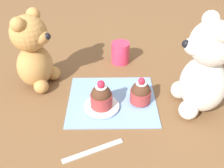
{
  "coord_description": "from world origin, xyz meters",
  "views": [
    {
      "loc": [
        0.54,
        -0.01,
        0.45
      ],
      "look_at": [
        0.0,
        0.0,
        0.06
      ],
      "focal_mm": 42.0,
      "sensor_mm": 36.0,
      "label": 1
    }
  ],
  "objects_px": {
    "teddy_bear_cream": "(204,70)",
    "saucer_plate": "(102,106)",
    "juice_glass": "(120,53)",
    "teaspoon": "(93,150)",
    "cupcake_near_tan_bear": "(101,97)",
    "teddy_bear_tan": "(33,52)",
    "cupcake_near_cream_bear": "(141,93)"
  },
  "relations": [
    {
      "from": "teddy_bear_cream",
      "to": "saucer_plate",
      "type": "bearing_deg",
      "value": -90.6
    },
    {
      "from": "teddy_bear_cream",
      "to": "juice_glass",
      "type": "relative_size",
      "value": 3.53
    },
    {
      "from": "teddy_bear_cream",
      "to": "teaspoon",
      "type": "relative_size",
      "value": 1.75
    },
    {
      "from": "saucer_plate",
      "to": "cupcake_near_tan_bear",
      "type": "height_order",
      "value": "cupcake_near_tan_bear"
    },
    {
      "from": "teaspoon",
      "to": "teddy_bear_cream",
      "type": "bearing_deg",
      "value": 4.84
    },
    {
      "from": "teddy_bear_tan",
      "to": "saucer_plate",
      "type": "distance_m",
      "value": 0.24
    },
    {
      "from": "teaspoon",
      "to": "cupcake_near_tan_bear",
      "type": "bearing_deg",
      "value": 59.27
    },
    {
      "from": "cupcake_near_cream_bear",
      "to": "teddy_bear_tan",
      "type": "bearing_deg",
      "value": -107.67
    },
    {
      "from": "juice_glass",
      "to": "teaspoon",
      "type": "xyz_separation_m",
      "value": [
        0.37,
        -0.07,
        -0.03
      ]
    },
    {
      "from": "cupcake_near_cream_bear",
      "to": "cupcake_near_tan_bear",
      "type": "bearing_deg",
      "value": -77.04
    },
    {
      "from": "cupcake_near_cream_bear",
      "to": "saucer_plate",
      "type": "xyz_separation_m",
      "value": [
        0.02,
        -0.1,
        -0.02
      ]
    },
    {
      "from": "teddy_bear_tan",
      "to": "teaspoon",
      "type": "xyz_separation_m",
      "value": [
        0.25,
        0.17,
        -0.1
      ]
    },
    {
      "from": "cupcake_near_cream_bear",
      "to": "teaspoon",
      "type": "height_order",
      "value": "cupcake_near_cream_bear"
    },
    {
      "from": "cupcake_near_tan_bear",
      "to": "saucer_plate",
      "type": "bearing_deg",
      "value": -153.43
    },
    {
      "from": "cupcake_near_tan_bear",
      "to": "teaspoon",
      "type": "distance_m",
      "value": 0.14
    },
    {
      "from": "teddy_bear_tan",
      "to": "juice_glass",
      "type": "bearing_deg",
      "value": -44.43
    },
    {
      "from": "teddy_bear_tan",
      "to": "teaspoon",
      "type": "bearing_deg",
      "value": -126.69
    },
    {
      "from": "cupcake_near_cream_bear",
      "to": "teaspoon",
      "type": "xyz_separation_m",
      "value": [
        0.16,
        -0.12,
        -0.03
      ]
    },
    {
      "from": "teddy_bear_tan",
      "to": "juice_glass",
      "type": "distance_m",
      "value": 0.28
    },
    {
      "from": "teddy_bear_cream",
      "to": "cupcake_near_cream_bear",
      "type": "xyz_separation_m",
      "value": [
        -0.02,
        -0.15,
        -0.08
      ]
    },
    {
      "from": "cupcake_near_tan_bear",
      "to": "teaspoon",
      "type": "bearing_deg",
      "value": -6.52
    },
    {
      "from": "teddy_bear_cream",
      "to": "teaspoon",
      "type": "xyz_separation_m",
      "value": [
        0.15,
        -0.26,
        -0.11
      ]
    },
    {
      "from": "teddy_bear_cream",
      "to": "juice_glass",
      "type": "bearing_deg",
      "value": -142.23
    },
    {
      "from": "teddy_bear_tan",
      "to": "juice_glass",
      "type": "relative_size",
      "value": 3.11
    },
    {
      "from": "saucer_plate",
      "to": "cupcake_near_tan_bear",
      "type": "distance_m",
      "value": 0.03
    },
    {
      "from": "teddy_bear_tan",
      "to": "cupcake_near_tan_bear",
      "type": "distance_m",
      "value": 0.23
    },
    {
      "from": "saucer_plate",
      "to": "teddy_bear_tan",
      "type": "bearing_deg",
      "value": -121.8
    },
    {
      "from": "cupcake_near_tan_bear",
      "to": "teaspoon",
      "type": "relative_size",
      "value": 0.55
    },
    {
      "from": "teddy_bear_tan",
      "to": "cupcake_near_cream_bear",
      "type": "height_order",
      "value": "teddy_bear_tan"
    },
    {
      "from": "teddy_bear_tan",
      "to": "saucer_plate",
      "type": "bearing_deg",
      "value": -102.27
    },
    {
      "from": "juice_glass",
      "to": "saucer_plate",
      "type": "bearing_deg",
      "value": -13.75
    },
    {
      "from": "cupcake_near_cream_bear",
      "to": "saucer_plate",
      "type": "relative_size",
      "value": 0.81
    }
  ]
}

